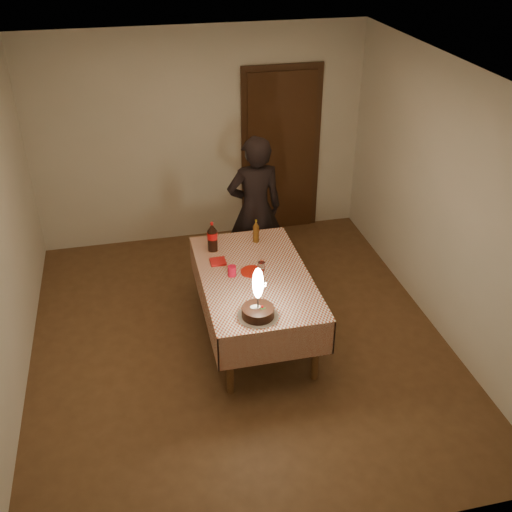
# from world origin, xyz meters

# --- Properties ---
(ground) EXTENTS (4.00, 4.50, 0.01)m
(ground) POSITION_xyz_m (0.00, 0.00, 0.00)
(ground) COLOR brown
(ground) RESTS_ON ground
(room_shell) EXTENTS (4.04, 4.54, 2.62)m
(room_shell) POSITION_xyz_m (0.03, 0.08, 1.65)
(room_shell) COLOR beige
(room_shell) RESTS_ON ground
(dining_table) EXTENTS (1.02, 1.72, 0.71)m
(dining_table) POSITION_xyz_m (0.18, 0.05, 0.62)
(dining_table) COLOR brown
(dining_table) RESTS_ON ground
(birthday_cake) EXTENTS (0.35, 0.35, 0.48)m
(birthday_cake) POSITION_xyz_m (0.06, -0.59, 0.83)
(birthday_cake) COLOR white
(birthday_cake) RESTS_ON dining_table
(red_plate) EXTENTS (0.22, 0.22, 0.01)m
(red_plate) POSITION_xyz_m (0.16, 0.11, 0.72)
(red_plate) COLOR #AB170B
(red_plate) RESTS_ON dining_table
(red_cup) EXTENTS (0.08, 0.08, 0.10)m
(red_cup) POSITION_xyz_m (-0.04, 0.09, 0.76)
(red_cup) COLOR red
(red_cup) RESTS_ON dining_table
(clear_cup) EXTENTS (0.07, 0.07, 0.09)m
(clear_cup) POSITION_xyz_m (0.25, 0.12, 0.76)
(clear_cup) COLOR white
(clear_cup) RESTS_ON dining_table
(napkin_stack) EXTENTS (0.15, 0.15, 0.02)m
(napkin_stack) POSITION_xyz_m (-0.13, 0.35, 0.72)
(napkin_stack) COLOR #B61614
(napkin_stack) RESTS_ON dining_table
(cola_bottle) EXTENTS (0.10, 0.10, 0.32)m
(cola_bottle) POSITION_xyz_m (-0.14, 0.60, 0.86)
(cola_bottle) COLOR black
(cola_bottle) RESTS_ON dining_table
(amber_bottle_right) EXTENTS (0.06, 0.06, 0.26)m
(amber_bottle_right) POSITION_xyz_m (0.33, 0.67, 0.83)
(amber_bottle_right) COLOR #512F0D
(amber_bottle_right) RESTS_ON dining_table
(photographer) EXTENTS (0.63, 0.46, 1.68)m
(photographer) POSITION_xyz_m (0.42, 1.15, 0.84)
(photographer) COLOR black
(photographer) RESTS_ON ground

